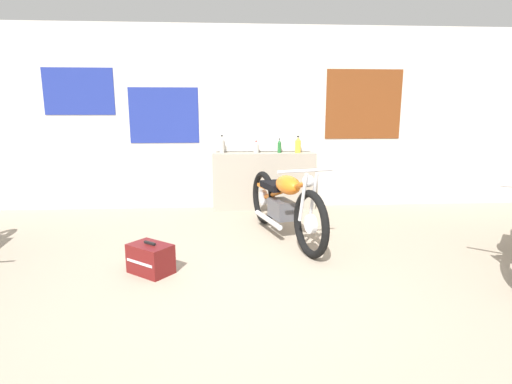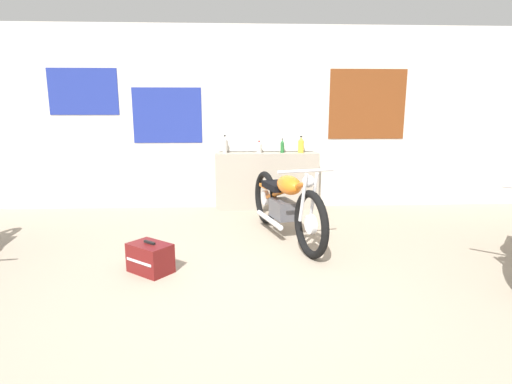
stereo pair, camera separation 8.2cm
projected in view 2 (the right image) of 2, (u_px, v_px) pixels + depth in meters
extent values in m
plane|color=gray|center=(243.00, 298.00, 3.29)|extent=(24.00, 24.00, 0.00)
cube|color=beige|center=(240.00, 119.00, 6.23)|extent=(10.00, 0.06, 2.80)
cube|color=silver|center=(267.00, 115.00, 6.20)|extent=(1.44, 0.01, 1.05)
cube|color=beige|center=(267.00, 115.00, 6.20)|extent=(1.50, 0.01, 1.11)
cube|color=brown|center=(367.00, 104.00, 6.24)|extent=(1.20, 0.01, 1.07)
cube|color=navy|center=(167.00, 115.00, 6.14)|extent=(1.05, 0.01, 0.84)
cube|color=navy|center=(83.00, 92.00, 6.01)|extent=(1.04, 0.01, 0.69)
cube|color=gray|center=(267.00, 181.00, 6.26)|extent=(1.59, 0.28, 0.88)
cylinder|color=#B7B2A8|center=(225.00, 147.00, 6.16)|extent=(0.07, 0.07, 0.20)
cone|color=#B7B2A8|center=(225.00, 138.00, 6.14)|extent=(0.06, 0.06, 0.06)
cylinder|color=black|center=(225.00, 136.00, 6.13)|extent=(0.03, 0.03, 0.02)
cylinder|color=#B7B2A8|center=(259.00, 149.00, 6.18)|extent=(0.08, 0.08, 0.14)
cone|color=#B7B2A8|center=(259.00, 143.00, 6.17)|extent=(0.07, 0.07, 0.04)
cylinder|color=red|center=(259.00, 141.00, 6.16)|extent=(0.03, 0.03, 0.02)
cylinder|color=#23662D|center=(282.00, 148.00, 6.20)|extent=(0.06, 0.06, 0.16)
cone|color=#23662D|center=(282.00, 141.00, 6.18)|extent=(0.05, 0.05, 0.04)
cylinder|color=black|center=(282.00, 139.00, 6.17)|extent=(0.02, 0.02, 0.02)
cylinder|color=gold|center=(301.00, 147.00, 6.20)|extent=(0.09, 0.09, 0.19)
cone|color=gold|center=(301.00, 139.00, 6.17)|extent=(0.08, 0.08, 0.05)
cylinder|color=black|center=(301.00, 137.00, 6.17)|extent=(0.04, 0.04, 0.02)
torus|color=black|center=(311.00, 224.00, 4.15)|extent=(0.27, 0.71, 0.72)
cylinder|color=silver|center=(311.00, 224.00, 4.15)|extent=(0.11, 0.21, 0.20)
torus|color=black|center=(265.00, 198.00, 5.45)|extent=(0.27, 0.71, 0.72)
cylinder|color=silver|center=(265.00, 198.00, 5.45)|extent=(0.11, 0.21, 0.20)
cube|color=#4C4C51|center=(283.00, 209.00, 4.87)|extent=(0.32, 0.44, 0.22)
cylinder|color=orange|center=(283.00, 191.00, 4.82)|extent=(0.40, 1.24, 0.46)
ellipsoid|color=orange|center=(289.00, 185.00, 4.63)|extent=(0.36, 0.52, 0.22)
cube|color=black|center=(277.00, 186.00, 5.01)|extent=(0.36, 0.52, 0.08)
cube|color=orange|center=(268.00, 186.00, 5.34)|extent=(0.21, 0.31, 0.04)
cylinder|color=silver|center=(314.00, 197.00, 4.18)|extent=(0.08, 0.17, 0.53)
cylinder|color=silver|center=(303.00, 198.00, 4.14)|extent=(0.08, 0.17, 0.53)
cylinder|color=silver|center=(306.00, 171.00, 4.17)|extent=(0.62, 0.21, 0.03)
sphere|color=silver|center=(308.00, 181.00, 4.14)|extent=(0.13, 0.13, 0.13)
cylinder|color=silver|center=(269.00, 220.00, 4.94)|extent=(0.27, 0.76, 0.06)
cube|color=maroon|center=(150.00, 258.00, 3.80)|extent=(0.48, 0.46, 0.28)
cube|color=silver|center=(139.00, 262.00, 3.70)|extent=(0.27, 0.22, 0.02)
cube|color=black|center=(149.00, 242.00, 3.77)|extent=(0.13, 0.11, 0.02)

